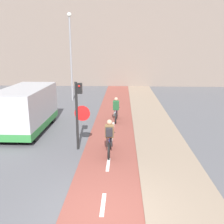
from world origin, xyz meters
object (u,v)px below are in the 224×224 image
object	(u,v)px
traffic_light_pole	(79,108)
cyclist_near	(109,138)
cyclist_far	(116,111)
van	(27,110)
street_lamp_far	(71,49)

from	to	relation	value
traffic_light_pole	cyclist_near	size ratio (longest dim) A/B	1.74
cyclist_far	van	bearing A→B (deg)	-157.39
cyclist_near	van	bearing A→B (deg)	147.83
traffic_light_pole	street_lamp_far	distance (m)	10.90
traffic_light_pole	van	distance (m)	4.08
cyclist_far	cyclist_near	bearing A→B (deg)	-91.69
traffic_light_pole	van	xyz separation A→B (m)	(-3.23, 2.39, -0.71)
traffic_light_pole	cyclist_near	world-z (taller)	traffic_light_pole
traffic_light_pole	van	size ratio (longest dim) A/B	0.64
traffic_light_pole	cyclist_far	world-z (taller)	traffic_light_pole
street_lamp_far	cyclist_far	xyz separation A→B (m)	(3.85, -6.01, -3.60)
street_lamp_far	van	xyz separation A→B (m)	(-0.85, -7.97, -3.12)
cyclist_far	van	distance (m)	5.12
traffic_light_pole	cyclist_far	size ratio (longest dim) A/B	1.78
traffic_light_pole	cyclist_far	bearing A→B (deg)	71.26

